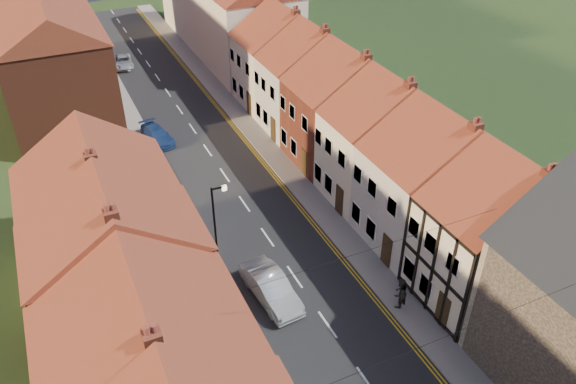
{
  "coord_description": "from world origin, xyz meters",
  "views": [
    {
      "loc": [
        -10.47,
        -3.54,
        22.47
      ],
      "look_at": [
        1.17,
        21.43,
        3.5
      ],
      "focal_mm": 35.0,
      "sensor_mm": 36.0,
      "label": 1
    }
  ],
  "objects_px": {
    "car_mid": "(271,288)",
    "pedestrian_right": "(400,293)",
    "lamppost": "(216,227)",
    "car_far": "(157,135)",
    "car_distant": "(123,62)"
  },
  "relations": [
    {
      "from": "lamppost",
      "to": "car_distant",
      "type": "height_order",
      "value": "lamppost"
    },
    {
      "from": "car_far",
      "to": "pedestrian_right",
      "type": "xyz_separation_m",
      "value": [
        7.26,
        -23.61,
        0.47
      ]
    },
    {
      "from": "lamppost",
      "to": "car_mid",
      "type": "xyz_separation_m",
      "value": [
        1.91,
        -2.97,
        -2.76
      ]
    },
    {
      "from": "pedestrian_right",
      "to": "lamppost",
      "type": "bearing_deg",
      "value": -57.62
    },
    {
      "from": "lamppost",
      "to": "pedestrian_right",
      "type": "distance_m",
      "value": 10.51
    },
    {
      "from": "car_far",
      "to": "car_distant",
      "type": "bearing_deg",
      "value": 77.19
    },
    {
      "from": "lamppost",
      "to": "car_distant",
      "type": "relative_size",
      "value": 1.54
    },
    {
      "from": "car_far",
      "to": "car_distant",
      "type": "height_order",
      "value": "car_far"
    },
    {
      "from": "lamppost",
      "to": "pedestrian_right",
      "type": "bearing_deg",
      "value": -39.57
    },
    {
      "from": "car_mid",
      "to": "car_far",
      "type": "relative_size",
      "value": 1.16
    },
    {
      "from": "car_distant",
      "to": "pedestrian_right",
      "type": "relative_size",
      "value": 2.08
    },
    {
      "from": "car_far",
      "to": "pedestrian_right",
      "type": "distance_m",
      "value": 24.7
    },
    {
      "from": "car_far",
      "to": "pedestrian_right",
      "type": "bearing_deg",
      "value": -83.24
    },
    {
      "from": "car_mid",
      "to": "lamppost",
      "type": "bearing_deg",
      "value": 117.2
    },
    {
      "from": "car_mid",
      "to": "pedestrian_right",
      "type": "distance_m",
      "value": 6.94
    }
  ]
}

